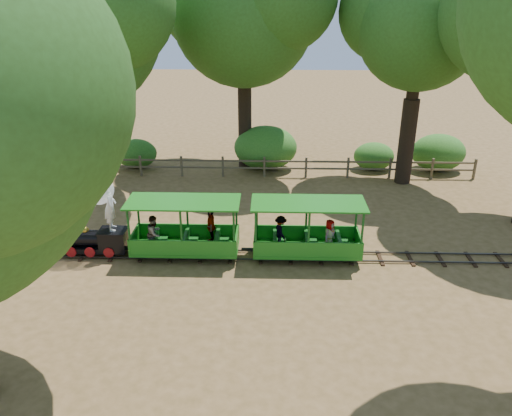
{
  "coord_description": "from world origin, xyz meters",
  "views": [
    {
      "loc": [
        -0.71,
        -14.78,
        8.17
      ],
      "look_at": [
        -1.17,
        0.5,
        1.58
      ],
      "focal_mm": 35.0,
      "sensor_mm": 36.0,
      "label": 1
    }
  ],
  "objects_px": {
    "fence": "(285,166)",
    "carriage_front": "(184,235)",
    "locomotive": "(87,210)",
    "carriage_rear": "(305,237)"
  },
  "relations": [
    {
      "from": "locomotive",
      "to": "carriage_front",
      "type": "bearing_deg",
      "value": -1.61
    },
    {
      "from": "carriage_front",
      "to": "carriage_rear",
      "type": "distance_m",
      "value": 4.02
    },
    {
      "from": "locomotive",
      "to": "carriage_rear",
      "type": "bearing_deg",
      "value": -0.59
    },
    {
      "from": "locomotive",
      "to": "carriage_front",
      "type": "xyz_separation_m",
      "value": [
        3.17,
        -0.09,
        -0.81
      ]
    },
    {
      "from": "carriage_rear",
      "to": "fence",
      "type": "xyz_separation_m",
      "value": [
        -0.46,
        8.0,
        -0.2
      ]
    },
    {
      "from": "carriage_front",
      "to": "carriage_rear",
      "type": "bearing_deg",
      "value": 0.22
    },
    {
      "from": "locomotive",
      "to": "carriage_rear",
      "type": "relative_size",
      "value": 0.78
    },
    {
      "from": "fence",
      "to": "carriage_front",
      "type": "bearing_deg",
      "value": -113.94
    },
    {
      "from": "locomotive",
      "to": "carriage_front",
      "type": "distance_m",
      "value": 3.27
    },
    {
      "from": "carriage_rear",
      "to": "fence",
      "type": "relative_size",
      "value": 0.2
    }
  ]
}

